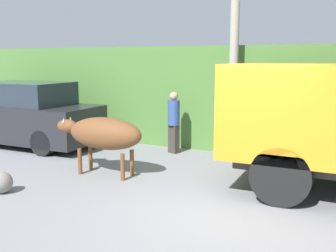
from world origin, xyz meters
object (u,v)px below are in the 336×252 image
Objects in this scene: brown_cow at (103,134)px; parked_suv at (23,115)px; roadside_rock at (2,183)px; utility_pole at (234,38)px; pedestrian_on_hill at (174,119)px.

parked_suv is at bearing 152.91° from brown_cow.
roadside_rock is (2.71, -3.27, -0.66)m from parked_suv.
utility_pole reaches higher than parked_suv.
utility_pole is 14.15× the size of roadside_rock.
brown_cow is at bearing -17.43° from parked_suv.
pedestrian_on_hill is at bearing -170.97° from utility_pole.
utility_pole reaches higher than pedestrian_on_hill.
brown_cow is 3.91m from utility_pole.
parked_suv reaches higher than brown_cow.
parked_suv is 4.37m from pedestrian_on_hill.
parked_suv is 11.47× the size of roadside_rock.
roadside_rock is at bearing -124.48° from utility_pole.
roadside_rock is at bearing 90.07° from pedestrian_on_hill.
utility_pole is (2.02, 2.65, 2.03)m from brown_cow.
pedestrian_on_hill reaches higher than roadside_rock.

